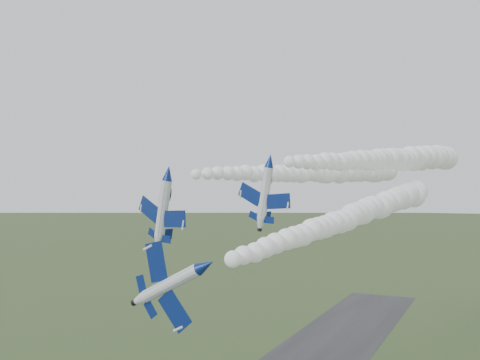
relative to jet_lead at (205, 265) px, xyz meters
The scene contains 6 objects.
jet_lead is the anchor object (origin of this frame).
smoke_trail_jet_lead 39.03m from the jet_lead, 82.33° to the left, with size 4.83×72.55×4.83m, color white, non-canonical shape.
jet_pair_left 35.96m from the jet_lead, 129.36° to the left, with size 11.63×13.79×4.02m.
smoke_trail_jet_pair_left 66.06m from the jet_lead, 98.99° to the left, with size 5.41×71.74×5.41m, color white, non-canonical shape.
jet_pair_right 28.56m from the jet_lead, 98.85° to the left, with size 9.44×11.19×3.15m.
smoke_trail_jet_pair_right 64.48m from the jet_lead, 84.77° to the left, with size 5.78×72.23×5.78m, color white, non-canonical shape.
Camera 1 is at (39.42, -50.70, 40.24)m, focal length 40.00 mm.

